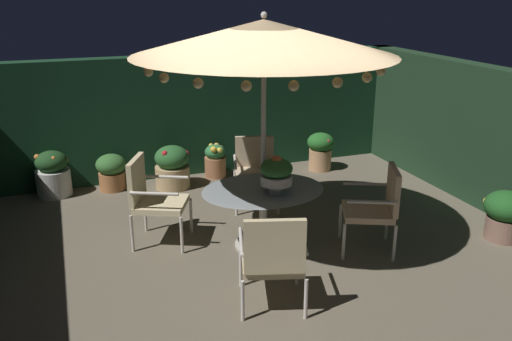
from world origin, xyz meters
name	(u,v)px	position (x,y,z in m)	size (l,w,h in m)	color
ground_plane	(259,259)	(0.00, 0.00, -0.01)	(7.26, 6.69, 0.02)	#675D4C
hedge_backdrop_rear	(189,115)	(0.00, 3.19, 0.95)	(7.26, 0.30, 1.91)	#143520
patio_dining_table	(263,203)	(0.16, 0.30, 0.54)	(1.43, 1.14, 0.72)	beige
patio_umbrella	(264,38)	(0.16, 0.30, 2.40)	(2.82, 2.82, 2.67)	beige
centerpiece_planter	(276,172)	(0.24, 0.11, 0.97)	(0.36, 0.36, 0.44)	beige
patio_chair_north	(152,195)	(-1.03, 0.85, 0.60)	(0.79, 0.78, 1.04)	beige
patio_chair_northeast	(273,256)	(-0.22, -0.96, 0.56)	(0.76, 0.78, 1.00)	silver
patio_chair_east	(378,204)	(1.34, -0.24, 0.57)	(0.77, 0.78, 1.00)	beige
patio_chair_southeast	(255,167)	(0.52, 1.55, 0.54)	(0.74, 0.76, 0.93)	silver
potted_plant_front_corner	(320,149)	(2.04, 2.56, 0.35)	(0.44, 0.44, 0.63)	tan
potted_plant_left_far	(215,160)	(0.31, 2.83, 0.27)	(0.34, 0.34, 0.54)	#B06F47
potted_plant_back_left	(505,213)	(2.95, -0.54, 0.33)	(0.52, 0.52, 0.61)	#8A6454
potted_plant_right_far	(111,171)	(-1.31, 2.80, 0.29)	(0.44, 0.44, 0.55)	#AE6D3F
potted_plant_right_near	(53,174)	(-2.13, 2.85, 0.33)	(0.49, 0.49, 0.67)	silver
potted_plant_left_near	(172,167)	(-0.44, 2.58, 0.33)	(0.53, 0.52, 0.65)	tan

